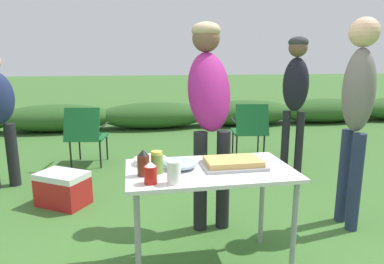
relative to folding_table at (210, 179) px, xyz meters
name	(u,v)px	position (x,y,z in m)	size (l,w,h in m)	color
shrub_hedge	(155,115)	(0.00, 5.17, -0.39)	(14.40, 0.90, 0.55)	#2D5623
folding_table	(210,179)	(0.00, 0.00, 0.00)	(1.10, 0.64, 0.74)	silver
food_tray	(233,163)	(0.16, 0.01, 0.10)	(0.42, 0.28, 0.06)	#9E9EA3
plate_stack	(150,161)	(-0.38, 0.18, 0.10)	(0.23, 0.23, 0.04)	white
mixing_bowl	(180,164)	(-0.19, 0.04, 0.11)	(0.23, 0.23, 0.06)	#99B2CC
paper_cup_stack	(174,172)	(-0.27, -0.24, 0.14)	(0.08, 0.08, 0.14)	white
bbq_sauce_bottle	(143,163)	(-0.44, -0.06, 0.16)	(0.08, 0.08, 0.17)	#562314
ketchup_bottle	(150,173)	(-0.40, -0.21, 0.14)	(0.08, 0.08, 0.13)	red
relish_jar	(157,162)	(-0.35, -0.03, 0.15)	(0.08, 0.08, 0.14)	olive
standing_person_in_olive_jacket	(209,99)	(0.16, 0.71, 0.46)	(0.37, 0.51, 1.77)	black
standing_person_with_beanie	(296,88)	(1.51, 1.82, 0.45)	(0.38, 0.33, 1.72)	black
standing_person_in_navy_coat	(357,101)	(1.35, 0.42, 0.45)	(0.24, 0.32, 1.78)	#232D4C
camp_chair_green_behind_table	(250,128)	(1.21, 2.56, -0.20)	(0.55, 0.65, 0.83)	#19602D
camp_chair_near_hedge	(86,133)	(-1.11, 2.62, -0.20)	(0.56, 0.66, 0.83)	#19602D
cooler_box	(63,189)	(-1.21, 1.32, -0.49)	(0.58, 0.53, 0.34)	#B21E1E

